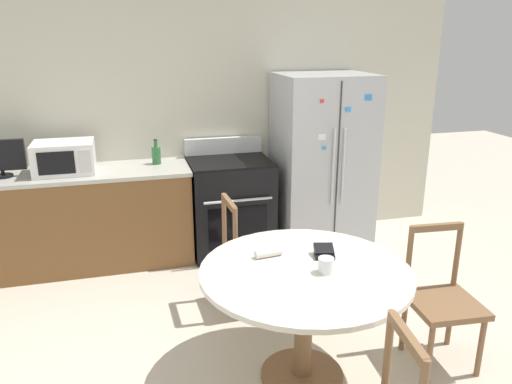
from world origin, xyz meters
TOP-DOWN VIEW (x-y plane):
  - back_wall at (0.00, 2.65)m, footprint 5.20×0.10m
  - kitchen_counter at (-1.20, 2.29)m, footprint 2.03×0.64m
  - refrigerator at (1.13, 2.21)m, footprint 0.89×0.76m
  - oven_range at (0.21, 2.26)m, footprint 0.77×0.68m
  - microwave at (-1.26, 2.27)m, footprint 0.51×0.39m
  - countertop_tv at (-1.76, 2.27)m, footprint 0.40×0.16m
  - counter_bottle at (-0.46, 2.38)m, footprint 0.08×0.08m
  - dining_table at (0.23, 0.25)m, footprint 1.25×1.25m
  - dining_chair_right at (1.14, 0.18)m, footprint 0.45×0.45m
  - dining_chair_far at (0.12, 1.16)m, footprint 0.43×0.43m
  - candle_glass at (0.32, 0.18)m, footprint 0.09×0.09m
  - folded_napkin at (0.06, 0.47)m, footprint 0.18×0.07m
  - wallet at (0.40, 0.38)m, footprint 0.15×0.15m

SIDE VIEW (x-z plane):
  - dining_chair_right at x=1.14m, z-range -0.02..0.89m
  - dining_chair_far at x=0.12m, z-range -0.02..0.89m
  - kitchen_counter at x=-1.20m, z-range 0.00..0.90m
  - oven_range at x=0.21m, z-range -0.07..1.01m
  - dining_table at x=0.23m, z-range 0.24..0.98m
  - folded_napkin at x=0.06m, z-range 0.75..0.80m
  - wallet at x=0.40m, z-range 0.74..0.81m
  - candle_glass at x=0.32m, z-range 0.74..0.83m
  - refrigerator at x=1.13m, z-range 0.00..1.71m
  - counter_bottle at x=-0.46m, z-range 0.87..1.10m
  - microwave at x=-1.26m, z-range 0.90..1.18m
  - countertop_tv at x=-1.76m, z-range 0.91..1.23m
  - back_wall at x=0.00m, z-range 0.00..2.60m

